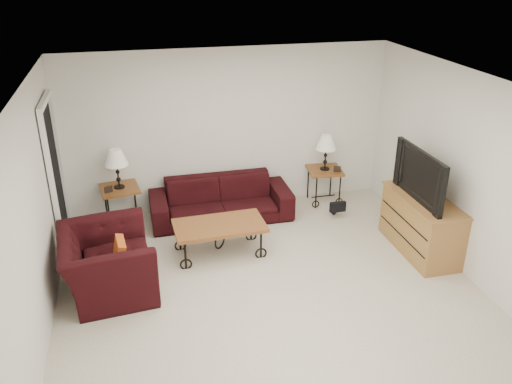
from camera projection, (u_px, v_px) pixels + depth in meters
The scene contains 20 objects.
ground at pixel (270, 290), 6.40m from camera, with size 5.00×5.00×0.00m, color beige.
wall_back at pixel (228, 130), 8.09m from camera, with size 5.00×0.02×2.50m, color silver.
wall_front at pixel (365, 345), 3.67m from camera, with size 5.00×0.02×2.50m, color silver.
wall_left at pixel (33, 222), 5.34m from camera, with size 0.02×5.00×2.50m, color silver.
wall_right at pixel (469, 176), 6.42m from camera, with size 0.02×5.00×2.50m, color silver.
ceiling at pixel (272, 86), 5.36m from camera, with size 5.00×5.00×0.00m, color white.
doorway at pixel (56, 180), 6.90m from camera, with size 0.08×0.94×2.04m, color black.
sofa at pixel (221, 200), 8.01m from camera, with size 2.12×0.83×0.62m, color black.
side_table_left at pixel (122, 206), 7.86m from camera, with size 0.54×0.54×0.59m, color brown.
side_table_right at pixel (324, 186), 8.55m from camera, with size 0.52×0.52×0.57m, color brown.
lamp_left at pixel (117, 169), 7.61m from camera, with size 0.34×0.34×0.59m, color black, non-canonical shape.
lamp_right at pixel (326, 152), 8.31m from camera, with size 0.32×0.32×0.57m, color black, non-canonical shape.
photo_frame_left at pixel (108, 189), 7.55m from camera, with size 0.12×0.02×0.10m, color black.
photo_frame_right at pixel (337, 169), 8.31m from camera, with size 0.11×0.02×0.10m, color black.
coffee_table at pixel (220, 239), 7.09m from camera, with size 1.20×0.65×0.45m, color brown.
armchair at pixel (107, 263), 6.24m from camera, with size 1.19×1.04×0.77m, color black.
throw_pillow at pixel (119, 254), 6.18m from camera, with size 0.35×0.09×0.35m, color red.
tv_stand at pixel (421, 225), 7.10m from camera, with size 0.55×1.31×0.79m, color #A6613D.
television at pixel (427, 175), 6.79m from camera, with size 1.17×0.15×0.68m, color black.
backpack at pixel (335, 201), 8.13m from camera, with size 0.38×0.29×0.49m, color black.
Camera 1 is at (-1.43, -5.13, 3.75)m, focal length 36.99 mm.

